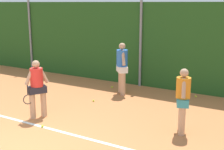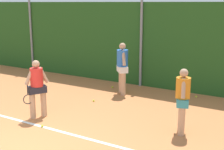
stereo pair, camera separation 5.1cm
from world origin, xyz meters
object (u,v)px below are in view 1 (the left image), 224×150
Objects in this scene: player_midcourt at (183,97)px; player_backcourt_far at (122,66)px; player_foreground_near at (37,86)px; tennis_ball_5 at (112,87)px; tennis_ball_10 at (42,126)px; tennis_ball_6 at (93,101)px; tennis_ball_9 at (196,96)px.

player_backcourt_far is (-2.93, 2.25, 0.10)m from player_midcourt.
player_midcourt is at bearing 133.79° from player_foreground_near.
tennis_ball_5 is at bearing 14.60° from player_backcourt_far.
player_foreground_near is 1.20m from tennis_ball_10.
player_backcourt_far is 27.89× the size of tennis_ball_10.
player_midcourt reaches higher than tennis_ball_10.
player_midcourt is 3.71m from tennis_ball_10.
tennis_ball_5 is 1.81m from tennis_ball_6.
tennis_ball_10 is (-2.77, -4.69, 0.00)m from tennis_ball_9.
player_backcourt_far reaches higher than player_midcourt.
player_foreground_near is at bearing 85.27° from player_midcourt.
tennis_ball_5 is at bearing -172.20° from tennis_ball_9.
tennis_ball_6 and tennis_ball_10 have the same top height.
tennis_ball_5 is (-3.62, 2.73, -0.90)m from player_midcourt.
player_foreground_near is 3.86m from tennis_ball_5.
player_foreground_near is 25.15× the size of tennis_ball_10.
tennis_ball_10 is (0.61, -0.51, -0.90)m from player_foreground_near.
tennis_ball_5 is at bearing 94.78° from tennis_ball_10.
tennis_ball_5 is 1.00× the size of tennis_ball_6.
player_backcourt_far reaches higher than tennis_ball_9.
player_foreground_near is 4.01m from player_midcourt.
player_backcourt_far is 27.89× the size of tennis_ball_5.
tennis_ball_5 is (-0.69, 0.48, -1.00)m from player_backcourt_far.
tennis_ball_10 is at bearing 134.42° from player_backcourt_far.
tennis_ball_5 and tennis_ball_9 have the same top height.
player_midcourt is 25.08× the size of tennis_ball_9.
tennis_ball_6 is at bearing -167.32° from player_foreground_near.
tennis_ball_10 is (0.36, -4.26, 0.00)m from tennis_ball_5.
player_foreground_near reaches higher than tennis_ball_9.
player_backcourt_far is at bearing 32.97° from player_midcourt.
player_backcourt_far reaches higher than tennis_ball_10.
player_backcourt_far is 2.79m from tennis_ball_9.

